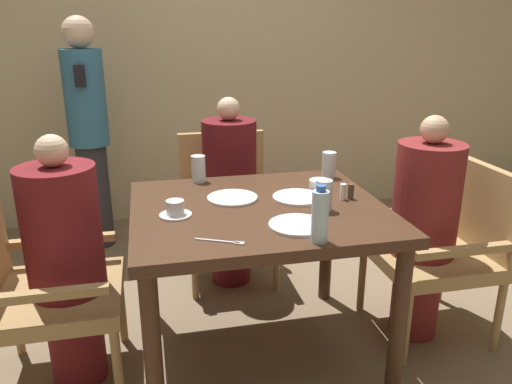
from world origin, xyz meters
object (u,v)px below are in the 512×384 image
Objects in this scene: standing_host at (88,129)px; diner_in_right_chair at (423,228)px; water_bottle at (320,216)px; diner_in_far_chair at (230,191)px; glass_tall_near at (198,169)px; chair_left_side at (34,285)px; glass_tall_far at (329,165)px; bowl_small at (320,185)px; plate_main_left at (298,225)px; plate_main_right at (298,197)px; chair_right_side at (447,243)px; glass_tall_mid at (324,195)px; plate_dessert_center at (232,198)px; chair_far_side at (226,199)px; diner_in_left_chair at (66,262)px; teacup_with_saucer at (175,210)px.

diner_in_right_chair is at bearing -41.77° from standing_host.
diner_in_far_chair is at bearing 96.43° from water_bottle.
diner_in_far_chair reaches higher than glass_tall_near.
chair_left_side is 1.26m from water_bottle.
bowl_small is at bearing -121.82° from glass_tall_far.
standing_host is at bearing 118.21° from plate_main_left.
glass_tall_near is at bearing 138.73° from plate_main_right.
water_bottle is (-0.85, -0.43, 0.38)m from chair_right_side.
plate_main_left is at bearing -119.75° from bowl_small.
diner_in_right_chair is at bearing 31.27° from water_bottle.
glass_tall_far is at bearing 66.91° from glass_tall_mid.
diner_in_far_chair is 4.90× the size of plate_main_left.
water_bottle is (0.03, -0.16, 0.10)m from plate_main_left.
glass_tall_near is at bearing 114.70° from plate_main_left.
diner_in_far_chair is 8.44× the size of glass_tall_near.
water_bottle is at bearing -67.54° from glass_tall_near.
diner_in_right_chair is 4.88× the size of plate_dessert_center.
bowl_small reaches higher than plate_main_left.
chair_far_side is 1.34m from chair_right_side.
standing_host is at bearing 144.70° from chair_far_side.
diner_in_left_chair is 10.87× the size of bowl_small.
chair_right_side is 0.17m from diner_in_right_chair.
chair_far_side is at bearing -35.30° from standing_host.
glass_tall_near is at bearing 155.40° from bowl_small.
standing_host is at bearing 85.22° from chair_left_side.
standing_host is at bearing 138.83° from diner_in_far_chair.
glass_tall_mid is at bearing 67.36° from water_bottle.
chair_far_side is (0.98, 0.91, 0.00)m from chair_left_side.
diner_in_far_chair is 1.30× the size of chair_right_side.
standing_host is at bearing 118.46° from plate_dessert_center.
plate_dessert_center is at bearing -97.03° from chair_far_side.
teacup_with_saucer is (-0.27, -0.16, 0.02)m from plate_dessert_center.
chair_far_side reaches higher than plate_main_right.
chair_right_side is 3.78× the size of plate_main_right.
chair_right_side is at bearing 0.00° from chair_left_side.
glass_tall_near is 1.00× the size of glass_tall_mid.
plate_main_left is 0.50m from bowl_small.
chair_left_side is at bearing -150.70° from glass_tall_near.
chair_far_side is 6.43× the size of teacup_with_saucer.
chair_far_side is (0.84, 0.91, -0.09)m from diner_in_left_chair.
chair_far_side is 0.77× the size of diner_in_far_chair.
chair_left_side is 0.17m from diner_in_left_chair.
plate_main_left is 0.24m from glass_tall_mid.
diner_in_left_chair reaches higher than glass_tall_far.
water_bottle reaches higher than chair_right_side.
chair_left_side is at bearing 166.09° from plate_main_left.
glass_tall_far is (0.84, 0.39, 0.04)m from teacup_with_saucer.
diner_in_left_chair is 8.31× the size of glass_tall_far.
chair_far_side is 6.50× the size of glass_tall_far.
chair_left_side is 0.94m from glass_tall_near.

